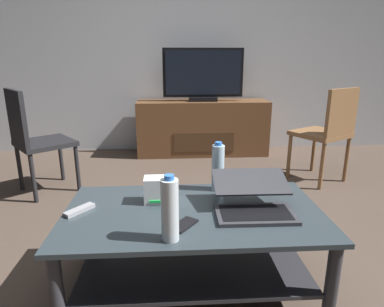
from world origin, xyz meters
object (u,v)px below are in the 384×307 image
Objects in this scene: media_cabinet at (202,128)px; router_box at (158,190)px; coffee_table at (193,235)px; cell_phone at (184,225)px; side_chair at (34,137)px; water_bottle_near at (170,210)px; laptop at (253,200)px; dining_chair at (328,130)px; television at (203,76)px; water_bottle_far at (218,167)px; tv_remote at (79,210)px.

media_cabinet is 11.32× the size of router_box.
coffee_table is 0.21m from cell_phone.
water_bottle_near is (1.17, -1.64, 0.07)m from side_chair.
laptop is 0.48m from water_bottle_near.
dining_chair is 3.19× the size of water_bottle_near.
router_box is (-0.18, 0.12, 0.20)m from coffee_table.
laptop is at bearing 30.91° from water_bottle_near.
router_box is 1.01× the size of cell_phone.
dining_chair is at bearing 2.20° from side_chair.
router_box is at bearing 163.90° from laptop.
media_cabinet is 0.63m from television.
water_bottle_near is at bearing -54.32° from side_chair.
router_box is (-0.47, 0.14, 0.01)m from laptop.
side_chair is 1.67m from router_box.
media_cabinet is at bearing 86.83° from water_bottle_far.
television is at bearing 81.88° from water_bottle_near.
cell_phone is (-0.21, -0.42, -0.13)m from water_bottle_far.
dining_chair is 6.54× the size of cell_phone.
coffee_table is 8.01× the size of tv_remote.
dining_chair is at bearing 75.99° from tv_remote.
coffee_table is 4.54× the size of water_bottle_far.
television reaches higher than coffee_table.
coffee_table is 0.58m from tv_remote.
dining_chair is at bearing -44.02° from television.
coffee_table is 3.34× the size of laptop.
water_bottle_near is (-1.48, -1.74, 0.06)m from dining_chair.
television reaches higher than water_bottle_far.
tv_remote is at bearing -143.10° from dining_chair.
dining_chair is at bearing 47.06° from coffee_table.
laptop is at bearing 57.98° from cell_phone.
side_chair reaches higher than coffee_table.
coffee_table is at bearing 175.87° from laptop.
coffee_table is 9.09× the size of router_box.
router_box is at bearing 147.15° from coffee_table.
water_bottle_far is 0.77m from tv_remote.
cell_phone is (0.06, 0.11, -0.13)m from water_bottle_near.
laptop is (0.01, -2.54, -0.46)m from television.
coffee_table is 2.56m from media_cabinet.
side_chair is 1.53m from tv_remote.
television is 3.38× the size of water_bottle_far.
television is at bearing 86.80° from water_bottle_far.
side_chair is at bearing 125.68° from water_bottle_near.
laptop reaches higher than router_box.
television reaches higher than dining_chair.
side_chair reaches higher than laptop.
television is 2.29m from water_bottle_far.
water_bottle_far is (1.45, -1.10, 0.06)m from side_chair.
dining_chair is at bearing -44.61° from media_cabinet.
tv_remote is at bearing -166.15° from router_box.
water_bottle_near is (-0.40, -2.81, 0.25)m from media_cabinet.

